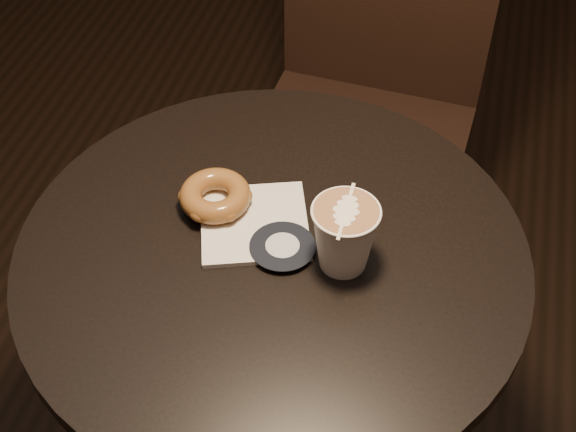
{
  "coord_description": "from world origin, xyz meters",
  "views": [
    {
      "loc": [
        0.2,
        -0.69,
        1.56
      ],
      "look_at": [
        0.01,
        0.03,
        0.79
      ],
      "focal_mm": 50.0,
      "sensor_mm": 36.0,
      "label": 1
    }
  ],
  "objects_px": {
    "chair": "(373,70)",
    "pastry_bag": "(254,223)",
    "cafe_table": "(274,333)",
    "latte_cup": "(344,237)",
    "doughnut": "(215,196)"
  },
  "relations": [
    {
      "from": "pastry_bag",
      "to": "cafe_table",
      "type": "bearing_deg",
      "value": -63.99
    },
    {
      "from": "pastry_bag",
      "to": "doughnut",
      "type": "height_order",
      "value": "doughnut"
    },
    {
      "from": "cafe_table",
      "to": "chair",
      "type": "relative_size",
      "value": 0.7
    },
    {
      "from": "cafe_table",
      "to": "latte_cup",
      "type": "bearing_deg",
      "value": -1.3
    },
    {
      "from": "pastry_bag",
      "to": "doughnut",
      "type": "bearing_deg",
      "value": 143.17
    },
    {
      "from": "chair",
      "to": "latte_cup",
      "type": "distance_m",
      "value": 0.67
    },
    {
      "from": "chair",
      "to": "pastry_bag",
      "type": "bearing_deg",
      "value": -92.78
    },
    {
      "from": "chair",
      "to": "pastry_bag",
      "type": "distance_m",
      "value": 0.63
    },
    {
      "from": "chair",
      "to": "latte_cup",
      "type": "xyz_separation_m",
      "value": [
        0.06,
        -0.64,
        0.2
      ]
    },
    {
      "from": "doughnut",
      "to": "pastry_bag",
      "type": "bearing_deg",
      "value": -17.49
    },
    {
      "from": "cafe_table",
      "to": "doughnut",
      "type": "relative_size",
      "value": 7.43
    },
    {
      "from": "pastry_bag",
      "to": "doughnut",
      "type": "distance_m",
      "value": 0.07
    },
    {
      "from": "cafe_table",
      "to": "doughnut",
      "type": "distance_m",
      "value": 0.25
    },
    {
      "from": "cafe_table",
      "to": "latte_cup",
      "type": "relative_size",
      "value": 7.54
    },
    {
      "from": "cafe_table",
      "to": "latte_cup",
      "type": "height_order",
      "value": "latte_cup"
    }
  ]
}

